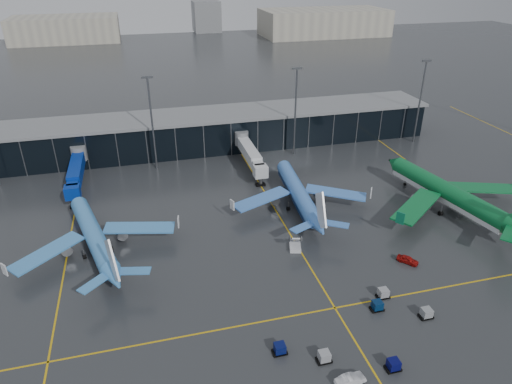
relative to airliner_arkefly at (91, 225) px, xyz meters
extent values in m
plane|color=#282B2D|center=(29.50, -12.96, -5.85)|extent=(600.00, 600.00, 0.00)
cube|color=black|center=(29.50, 49.04, -0.85)|extent=(140.00, 16.00, 10.00)
cube|color=slate|center=(29.50, 49.04, 4.45)|extent=(142.00, 17.00, 0.80)
cylinder|color=#595B60|center=(-5.50, 40.54, -0.65)|extent=(4.00, 4.00, 4.00)
cube|color=navy|center=(-5.50, 27.04, -1.45)|extent=(3.00, 24.00, 3.00)
cylinder|color=#595B60|center=(-5.50, 19.54, -4.55)|extent=(1.00, 1.00, 2.60)
cylinder|color=#595B60|center=(39.50, 40.54, -0.65)|extent=(4.00, 4.00, 4.00)
cube|color=silver|center=(39.50, 27.04, -1.45)|extent=(3.00, 24.00, 3.00)
cylinder|color=#595B60|center=(39.50, 19.54, -4.55)|extent=(1.00, 1.00, 2.60)
cylinder|color=#595B60|center=(14.50, 37.04, 6.65)|extent=(0.50, 0.50, 25.00)
cube|color=#595B60|center=(14.50, 37.04, 19.35)|extent=(3.00, 0.40, 0.60)
cylinder|color=#595B60|center=(54.50, 37.04, 6.65)|extent=(0.50, 0.50, 25.00)
cube|color=#595B60|center=(54.50, 37.04, 19.35)|extent=(3.00, 0.40, 0.60)
cylinder|color=#595B60|center=(94.50, 37.04, 6.65)|extent=(0.50, 0.50, 25.00)
cube|color=#595B60|center=(94.50, 37.04, 19.35)|extent=(3.00, 0.40, 0.60)
cube|color=#B2AD99|center=(149.50, 247.04, 3.15)|extent=(90.00, 42.00, 18.00)
cube|color=#B2AD99|center=(-30.50, 267.04, 2.15)|extent=(70.00, 38.00, 16.00)
cube|color=#B2AD99|center=(69.50, 287.04, 5.15)|extent=(20.00, 20.00, 22.00)
cube|color=gold|center=(-5.50, 7.04, -5.84)|extent=(0.30, 120.00, 0.02)
cube|color=gold|center=(39.50, 7.04, -5.84)|extent=(0.30, 120.00, 0.02)
cube|color=gold|center=(84.50, 7.04, -5.84)|extent=(0.30, 120.00, 0.02)
cube|color=gold|center=(39.50, -27.96, -5.84)|extent=(220.00, 0.30, 0.02)
cube|color=black|center=(48.59, -27.51, -5.67)|extent=(2.20, 1.50, 0.36)
cube|color=gray|center=(48.59, -27.51, -4.90)|extent=(1.60, 1.50, 1.50)
cube|color=black|center=(46.08, -30.11, -5.67)|extent=(2.20, 1.50, 0.36)
cube|color=#051D41|center=(46.08, -30.11, -4.90)|extent=(1.60, 1.50, 1.50)
cube|color=black|center=(52.95, -33.77, -5.67)|extent=(2.20, 1.50, 0.36)
cube|color=gray|center=(52.95, -33.77, -4.90)|extent=(1.60, 1.50, 1.50)
cube|color=black|center=(27.62, -34.89, -5.67)|extent=(2.20, 1.50, 0.36)
cube|color=#050D44|center=(27.62, -34.89, -4.90)|extent=(1.60, 1.50, 1.50)
cube|color=black|center=(33.40, -37.98, -5.67)|extent=(2.20, 1.50, 0.36)
cube|color=gray|center=(33.40, -37.98, -4.90)|extent=(1.60, 1.50, 1.50)
cube|color=black|center=(42.36, -41.88, -5.67)|extent=(2.20, 1.50, 0.36)
cube|color=#050642|center=(42.36, -41.88, -4.90)|extent=(1.60, 1.50, 1.50)
cube|color=silver|center=(38.74, -9.81, -5.45)|extent=(2.98, 3.67, 0.80)
cube|color=silver|center=(38.74, -9.81, -3.55)|extent=(2.30, 3.16, 2.29)
imported|color=#980E0B|center=(58.08, -19.72, -5.15)|extent=(3.89, 4.18, 1.39)
imported|color=silver|center=(35.38, -42.57, -5.13)|extent=(4.55, 2.06, 1.45)
camera|label=1|loc=(11.74, -81.44, 46.66)|focal=32.00mm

